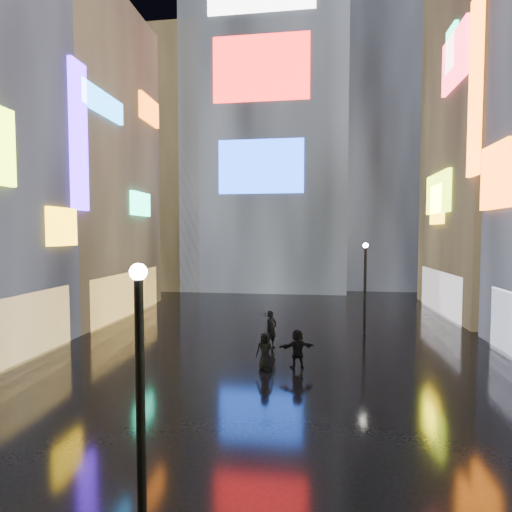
# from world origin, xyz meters

# --- Properties ---
(ground) EXTENTS (140.00, 140.00, 0.00)m
(ground) POSITION_xyz_m (0.00, 20.00, 0.00)
(ground) COLOR black
(ground) RESTS_ON ground
(building_left_far) EXTENTS (10.28, 12.00, 22.00)m
(building_left_far) POSITION_xyz_m (-15.98, 26.00, 10.98)
(building_left_far) COLOR black
(building_left_far) RESTS_ON ground
(tower_main) EXTENTS (16.00, 14.20, 42.00)m
(tower_main) POSITION_xyz_m (-3.00, 43.97, 21.01)
(tower_main) COLOR black
(tower_main) RESTS_ON ground
(tower_flank_right) EXTENTS (12.00, 12.00, 34.00)m
(tower_flank_right) POSITION_xyz_m (9.00, 46.00, 17.00)
(tower_flank_right) COLOR black
(tower_flank_right) RESTS_ON ground
(tower_flank_left) EXTENTS (10.00, 10.00, 26.00)m
(tower_flank_left) POSITION_xyz_m (-14.00, 42.00, 13.00)
(tower_flank_left) COLOR black
(tower_flank_left) RESTS_ON ground
(lamp_near) EXTENTS (0.30, 0.30, 5.20)m
(lamp_near) POSITION_xyz_m (-1.18, 5.96, 2.94)
(lamp_near) COLOR black
(lamp_near) RESTS_ON ground
(lamp_far) EXTENTS (0.30, 0.30, 5.20)m
(lamp_far) POSITION_xyz_m (4.76, 22.59, 2.94)
(lamp_far) COLOR black
(lamp_far) RESTS_ON ground
(pedestrian_4) EXTENTS (0.84, 0.62, 1.57)m
(pedestrian_4) POSITION_xyz_m (-0.17, 15.95, 0.78)
(pedestrian_4) COLOR black
(pedestrian_4) RESTS_ON ground
(pedestrian_5) EXTENTS (1.61, 0.96, 1.65)m
(pedestrian_5) POSITION_xyz_m (1.18, 16.30, 0.83)
(pedestrian_5) COLOR black
(pedestrian_5) RESTS_ON ground
(pedestrian_6) EXTENTS (0.79, 0.81, 1.87)m
(pedestrian_6) POSITION_xyz_m (-0.22, 19.11, 0.93)
(pedestrian_6) COLOR black
(pedestrian_6) RESTS_ON ground
(umbrella_2) EXTENTS (1.35, 1.34, 0.87)m
(umbrella_2) POSITION_xyz_m (-0.17, 15.95, 2.00)
(umbrella_2) COLOR black
(umbrella_2) RESTS_ON pedestrian_4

